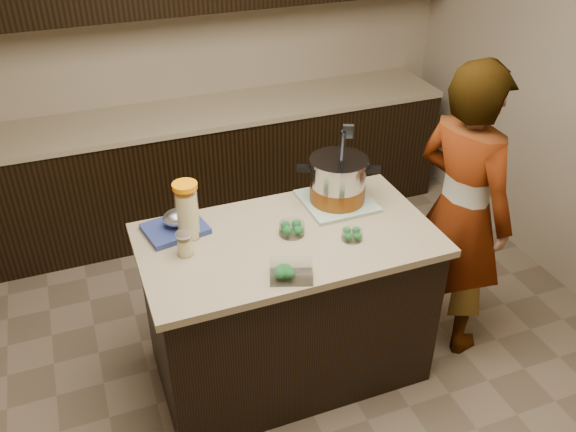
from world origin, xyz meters
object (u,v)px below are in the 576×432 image
object	(u,v)px
island	(288,306)
person	(461,212)
stock_pot	(338,183)
lemonade_pitcher	(187,212)

from	to	relation	value
island	person	bearing A→B (deg)	-2.96
island	person	distance (m)	1.06
stock_pot	lemonade_pitcher	bearing A→B (deg)	-154.90
stock_pot	person	xyz separation A→B (m)	(0.62, -0.25, -0.17)
island	lemonade_pitcher	distance (m)	0.76
island	person	world-z (taller)	person
island	stock_pot	world-z (taller)	stock_pot
lemonade_pitcher	person	size ratio (longest dim) A/B	0.17
stock_pot	person	world-z (taller)	person
island	lemonade_pitcher	xyz separation A→B (m)	(-0.45, 0.18, 0.58)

